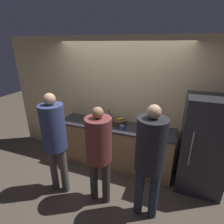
# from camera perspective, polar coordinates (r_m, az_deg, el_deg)

# --- Properties ---
(ground_plane) EXTENTS (14.00, 14.00, 0.00)m
(ground_plane) POSITION_cam_1_polar(r_m,az_deg,el_deg) (3.74, -0.76, -19.59)
(ground_plane) COLOR #4C4238
(wall_back) EXTENTS (5.20, 0.06, 2.60)m
(wall_back) POSITION_cam_1_polar(r_m,az_deg,el_deg) (3.59, 2.70, 2.71)
(wall_back) COLOR #D6BC8C
(wall_back) RESTS_ON ground_plane
(counter) EXTENTS (2.32, 0.60, 0.95)m
(counter) POSITION_cam_1_polar(r_m,az_deg,el_deg) (3.70, 1.10, -10.84)
(counter) COLOR #9E754C
(counter) RESTS_ON ground_plane
(refrigerator) EXTENTS (0.73, 0.66, 1.70)m
(refrigerator) POSITION_cam_1_polar(r_m,az_deg,el_deg) (3.36, 27.62, -9.67)
(refrigerator) COLOR #232328
(refrigerator) RESTS_ON ground_plane
(person_left) EXTENTS (0.38, 0.38, 1.78)m
(person_left) POSITION_cam_1_polar(r_m,az_deg,el_deg) (2.95, -18.30, -7.37)
(person_left) COLOR #4C4742
(person_left) RESTS_ON ground_plane
(person_center) EXTENTS (0.39, 0.39, 1.65)m
(person_center) POSITION_cam_1_polar(r_m,az_deg,el_deg) (2.66, -4.32, -11.48)
(person_center) COLOR #38332D
(person_center) RESTS_ON ground_plane
(person_right) EXTENTS (0.40, 0.40, 1.78)m
(person_right) POSITION_cam_1_polar(r_m,az_deg,el_deg) (2.43, 12.33, -13.10)
(person_right) COLOR #232838
(person_right) RESTS_ON ground_plane
(fruit_bowl) EXTENTS (0.27, 0.27, 0.15)m
(fruit_bowl) POSITION_cam_1_polar(r_m,az_deg,el_deg) (3.47, 2.39, -3.24)
(fruit_bowl) COLOR #4C3323
(fruit_bowl) RESTS_ON counter
(utensil_crock) EXTENTS (0.09, 0.09, 0.25)m
(utensil_crock) POSITION_cam_1_polar(r_m,az_deg,el_deg) (3.66, -1.00, -1.59)
(utensil_crock) COLOR #3D424C
(utensil_crock) RESTS_ON counter
(bottle_dark) EXTENTS (0.08, 0.08, 0.21)m
(bottle_dark) POSITION_cam_1_polar(r_m,az_deg,el_deg) (3.68, -4.05, -1.36)
(bottle_dark) COLOR #333338
(bottle_dark) RESTS_ON counter
(bottle_green) EXTENTS (0.06, 0.06, 0.18)m
(bottle_green) POSITION_cam_1_polar(r_m,az_deg,el_deg) (3.60, -6.18, -2.17)
(bottle_green) COLOR #236033
(bottle_green) RESTS_ON counter
(cup_blue) EXTENTS (0.09, 0.09, 0.08)m
(cup_blue) POSITION_cam_1_polar(r_m,az_deg,el_deg) (3.30, 3.27, -5.02)
(cup_blue) COLOR #335184
(cup_blue) RESTS_ON counter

